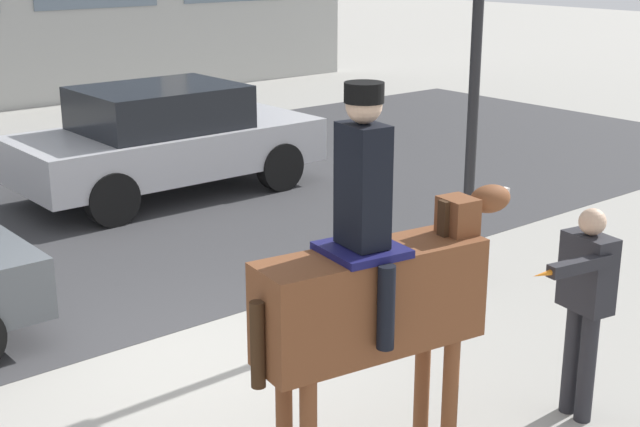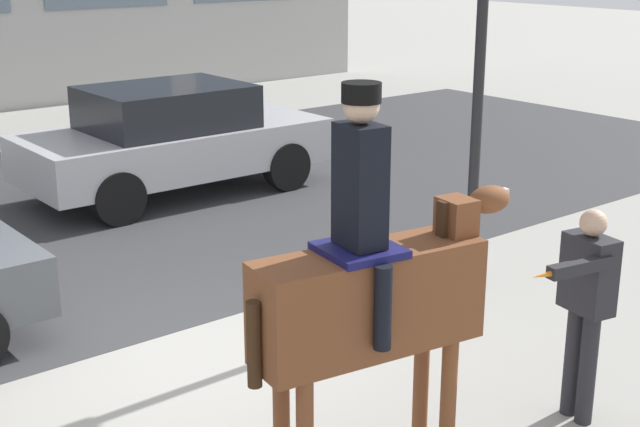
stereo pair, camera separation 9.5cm
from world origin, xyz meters
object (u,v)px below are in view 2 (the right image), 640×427
object	(u,v)px
mounted_horse_lead	(372,290)
street_car_far_lane	(173,138)
pedestrian_bystander	(586,299)
traffic_light	(482,35)

from	to	relation	value
mounted_horse_lead	street_car_far_lane	world-z (taller)	mounted_horse_lead
pedestrian_bystander	traffic_light	bearing A→B (deg)	-109.75
pedestrian_bystander	traffic_light	size ratio (longest dim) A/B	0.42
traffic_light	street_car_far_lane	bearing A→B (deg)	95.57
street_car_far_lane	mounted_horse_lead	bearing A→B (deg)	-110.09
mounted_horse_lead	traffic_light	bearing A→B (deg)	40.11
street_car_far_lane	traffic_light	bearing A→B (deg)	-84.43
pedestrian_bystander	street_car_far_lane	distance (m)	7.63
mounted_horse_lead	pedestrian_bystander	size ratio (longest dim) A/B	1.63
mounted_horse_lead	street_car_far_lane	distance (m)	7.73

